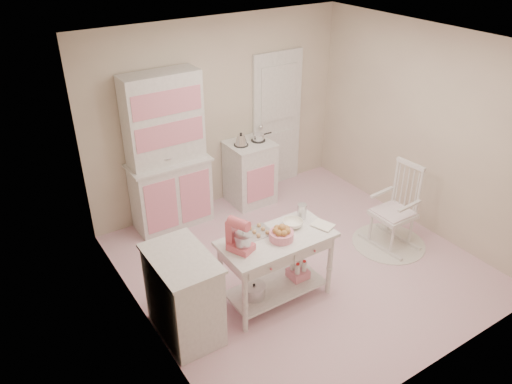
{
  "coord_description": "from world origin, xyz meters",
  "views": [
    {
      "loc": [
        -3.07,
        -3.76,
        3.71
      ],
      "look_at": [
        -0.53,
        0.16,
        1.08
      ],
      "focal_mm": 35.0,
      "sensor_mm": 36.0,
      "label": 1
    }
  ],
  "objects_px": {
    "work_table": "(276,269)",
    "stand_mixer": "(241,236)",
    "base_cabinet": "(184,295)",
    "bread_basket": "(281,236)",
    "rocking_chair": "(394,207)",
    "hutch": "(168,153)",
    "stove": "(250,172)"
  },
  "relations": [
    {
      "from": "hutch",
      "to": "work_table",
      "type": "relative_size",
      "value": 1.73
    },
    {
      "from": "base_cabinet",
      "to": "rocking_chair",
      "type": "height_order",
      "value": "rocking_chair"
    },
    {
      "from": "rocking_chair",
      "to": "stand_mixer",
      "type": "relative_size",
      "value": 3.24
    },
    {
      "from": "hutch",
      "to": "bread_basket",
      "type": "height_order",
      "value": "hutch"
    },
    {
      "from": "work_table",
      "to": "bread_basket",
      "type": "height_order",
      "value": "bread_basket"
    },
    {
      "from": "hutch",
      "to": "base_cabinet",
      "type": "xyz_separation_m",
      "value": [
        -0.74,
        -1.91,
        -0.58
      ]
    },
    {
      "from": "stand_mixer",
      "to": "bread_basket",
      "type": "xyz_separation_m",
      "value": [
        0.44,
        -0.07,
        -0.12
      ]
    },
    {
      "from": "hutch",
      "to": "rocking_chair",
      "type": "distance_m",
      "value": 2.9
    },
    {
      "from": "base_cabinet",
      "to": "work_table",
      "type": "distance_m",
      "value": 1.04
    },
    {
      "from": "stove",
      "to": "base_cabinet",
      "type": "bearing_deg",
      "value": -136.23
    },
    {
      "from": "stove",
      "to": "base_cabinet",
      "type": "height_order",
      "value": "same"
    },
    {
      "from": "stove",
      "to": "stand_mixer",
      "type": "bearing_deg",
      "value": -124.52
    },
    {
      "from": "hutch",
      "to": "bread_basket",
      "type": "relative_size",
      "value": 8.32
    },
    {
      "from": "rocking_chair",
      "to": "bread_basket",
      "type": "bearing_deg",
      "value": 179.03
    },
    {
      "from": "bread_basket",
      "to": "stand_mixer",
      "type": "bearing_deg",
      "value": 170.96
    },
    {
      "from": "hutch",
      "to": "base_cabinet",
      "type": "bearing_deg",
      "value": -111.23
    },
    {
      "from": "stove",
      "to": "work_table",
      "type": "height_order",
      "value": "stove"
    },
    {
      "from": "stove",
      "to": "bread_basket",
      "type": "height_order",
      "value": "stove"
    },
    {
      "from": "rocking_chair",
      "to": "bread_basket",
      "type": "height_order",
      "value": "rocking_chair"
    },
    {
      "from": "rocking_chair",
      "to": "stand_mixer",
      "type": "bearing_deg",
      "value": 176.58
    },
    {
      "from": "base_cabinet",
      "to": "bread_basket",
      "type": "distance_m",
      "value": 1.13
    },
    {
      "from": "hutch",
      "to": "stand_mixer",
      "type": "distance_m",
      "value": 1.98
    },
    {
      "from": "rocking_chair",
      "to": "hutch",
      "type": "bearing_deg",
      "value": 132.85
    },
    {
      "from": "work_table",
      "to": "stand_mixer",
      "type": "height_order",
      "value": "stand_mixer"
    },
    {
      "from": "stand_mixer",
      "to": "bread_basket",
      "type": "height_order",
      "value": "stand_mixer"
    },
    {
      "from": "work_table",
      "to": "stand_mixer",
      "type": "distance_m",
      "value": 0.71
    },
    {
      "from": "base_cabinet",
      "to": "bread_basket",
      "type": "bearing_deg",
      "value": -7.47
    },
    {
      "from": "stand_mixer",
      "to": "bread_basket",
      "type": "distance_m",
      "value": 0.46
    },
    {
      "from": "base_cabinet",
      "to": "work_table",
      "type": "relative_size",
      "value": 0.77
    },
    {
      "from": "base_cabinet",
      "to": "stand_mixer",
      "type": "height_order",
      "value": "stand_mixer"
    },
    {
      "from": "rocking_chair",
      "to": "base_cabinet",
      "type": "bearing_deg",
      "value": 175.01
    },
    {
      "from": "base_cabinet",
      "to": "stand_mixer",
      "type": "relative_size",
      "value": 2.71
    }
  ]
}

